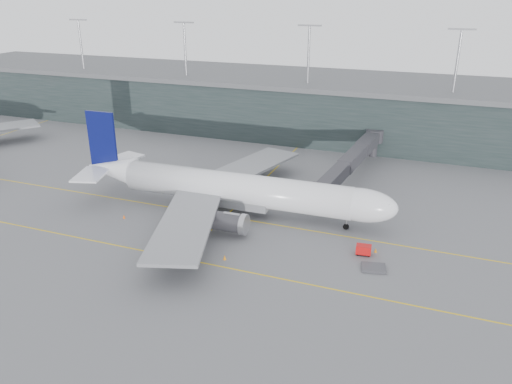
% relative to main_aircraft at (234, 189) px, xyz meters
% --- Properties ---
extents(ground, '(320.00, 320.00, 0.00)m').
position_rel_main_aircraft_xyz_m(ground, '(-5.76, 1.95, -4.63)').
color(ground, slate).
rests_on(ground, ground).
extents(taxiline_a, '(160.00, 0.25, 0.02)m').
position_rel_main_aircraft_xyz_m(taxiline_a, '(-5.76, -2.05, -4.62)').
color(taxiline_a, gold).
rests_on(taxiline_a, ground).
extents(taxiline_b, '(160.00, 0.25, 0.02)m').
position_rel_main_aircraft_xyz_m(taxiline_b, '(-5.76, -18.05, -4.62)').
color(taxiline_b, gold).
rests_on(taxiline_b, ground).
extents(taxiline_lead_main, '(0.25, 60.00, 0.02)m').
position_rel_main_aircraft_xyz_m(taxiline_lead_main, '(-0.76, 21.95, -4.62)').
color(taxiline_lead_main, gold).
rests_on(taxiline_lead_main, ground).
extents(terminal, '(240.00, 36.00, 29.00)m').
position_rel_main_aircraft_xyz_m(terminal, '(-5.76, 59.94, 2.99)').
color(terminal, '#1E2929').
rests_on(terminal, ground).
extents(main_aircraft, '(58.70, 55.27, 16.49)m').
position_rel_main_aircraft_xyz_m(main_aircraft, '(0.00, 0.00, 0.00)').
color(main_aircraft, white).
rests_on(main_aircraft, ground).
extents(jet_bridge, '(7.00, 44.38, 6.58)m').
position_rel_main_aircraft_xyz_m(jet_bridge, '(16.34, 25.45, 0.30)').
color(jet_bridge, '#303035').
rests_on(jet_bridge, ground).
extents(gse_cart, '(2.39, 1.65, 1.54)m').
position_rel_main_aircraft_xyz_m(gse_cart, '(24.44, -7.06, -3.77)').
color(gse_cart, red).
rests_on(gse_cart, ground).
extents(baggage_dolly, '(3.95, 3.42, 0.34)m').
position_rel_main_aircraft_xyz_m(baggage_dolly, '(26.56, -10.79, -4.42)').
color(baggage_dolly, '#3A3A3F').
rests_on(baggage_dolly, ground).
extents(uld_a, '(2.50, 2.12, 2.06)m').
position_rel_main_aircraft_xyz_m(uld_a, '(-10.69, 11.66, -3.55)').
color(uld_a, '#323236').
rests_on(uld_a, ground).
extents(uld_b, '(1.98, 1.70, 1.59)m').
position_rel_main_aircraft_xyz_m(uld_b, '(-8.90, 12.60, -3.79)').
color(uld_b, '#323236').
rests_on(uld_b, ground).
extents(uld_c, '(2.75, 2.48, 2.06)m').
position_rel_main_aircraft_xyz_m(uld_c, '(-4.80, 13.09, -3.55)').
color(uld_c, '#323236').
rests_on(uld_c, ground).
extents(cone_nose, '(0.44, 0.44, 0.70)m').
position_rel_main_aircraft_xyz_m(cone_nose, '(26.08, -5.68, -4.28)').
color(cone_nose, orange).
rests_on(cone_nose, ground).
extents(cone_wing_stbd, '(0.47, 0.47, 0.75)m').
position_rel_main_aircraft_xyz_m(cone_wing_stbd, '(5.41, -16.04, -4.25)').
color(cone_wing_stbd, orange).
rests_on(cone_wing_stbd, ground).
extents(cone_wing_port, '(0.46, 0.46, 0.73)m').
position_rel_main_aircraft_xyz_m(cone_wing_port, '(4.78, 13.65, -4.26)').
color(cone_wing_port, orange).
rests_on(cone_wing_port, ground).
extents(cone_tail, '(0.43, 0.43, 0.68)m').
position_rel_main_aircraft_xyz_m(cone_tail, '(-17.12, -9.13, -4.29)').
color(cone_tail, '#F35B0D').
rests_on(cone_tail, ground).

